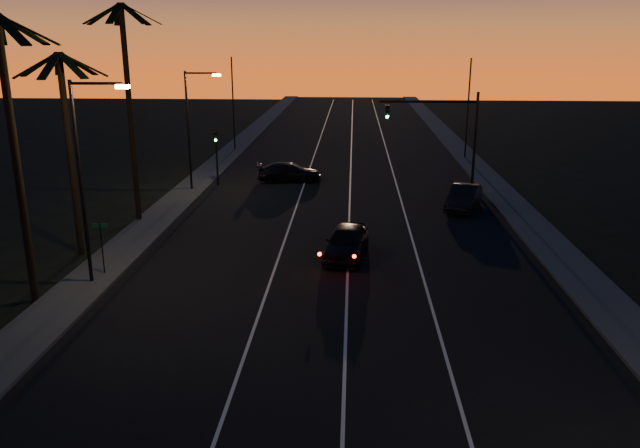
# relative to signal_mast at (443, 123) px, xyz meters

# --- Properties ---
(road) EXTENTS (20.00, 170.00, 0.01)m
(road) POSITION_rel_signal_mast_xyz_m (-7.14, -9.99, -4.78)
(road) COLOR black
(road) RESTS_ON ground
(sidewalk_left) EXTENTS (2.40, 170.00, 0.16)m
(sidewalk_left) POSITION_rel_signal_mast_xyz_m (-18.34, -9.99, -4.70)
(sidewalk_left) COLOR #3B3B38
(sidewalk_left) RESTS_ON ground
(sidewalk_right) EXTENTS (2.40, 170.00, 0.16)m
(sidewalk_right) POSITION_rel_signal_mast_xyz_m (4.06, -9.99, -4.70)
(sidewalk_right) COLOR #3B3B38
(sidewalk_right) RESTS_ON ground
(lane_stripe_left) EXTENTS (0.12, 160.00, 0.01)m
(lane_stripe_left) POSITION_rel_signal_mast_xyz_m (-10.14, -9.99, -4.76)
(lane_stripe_left) COLOR silver
(lane_stripe_left) RESTS_ON road
(lane_stripe_mid) EXTENTS (0.12, 160.00, 0.01)m
(lane_stripe_mid) POSITION_rel_signal_mast_xyz_m (-6.64, -9.99, -4.76)
(lane_stripe_mid) COLOR silver
(lane_stripe_mid) RESTS_ON road
(lane_stripe_right) EXTENTS (0.12, 160.00, 0.01)m
(lane_stripe_right) POSITION_rel_signal_mast_xyz_m (-3.14, -9.99, -4.76)
(lane_stripe_right) COLOR silver
(lane_stripe_right) RESTS_ON road
(palm_near) EXTENTS (4.25, 4.16, 11.53)m
(palm_near) POSITION_rel_signal_mast_xyz_m (-19.74, -21.99, 2.29)
(palm_near) COLOR black
(palm_near) RESTS_ON ground
(palm_mid) EXTENTS (4.25, 4.16, 10.03)m
(palm_mid) POSITION_rel_signal_mast_xyz_m (-20.34, -15.99, 1.47)
(palm_mid) COLOR black
(palm_mid) RESTS_ON ground
(palm_far) EXTENTS (4.25, 4.16, 12.53)m
(palm_far) POSITION_rel_signal_mast_xyz_m (-19.34, -9.99, 2.83)
(palm_far) COLOR black
(palm_far) RESTS_ON ground
(streetlight_left_near) EXTENTS (2.55, 0.26, 9.00)m
(streetlight_left_near) POSITION_rel_signal_mast_xyz_m (-17.84, -19.99, 0.54)
(streetlight_left_near) COLOR black
(streetlight_left_near) RESTS_ON ground
(streetlight_left_far) EXTENTS (2.55, 0.26, 8.50)m
(streetlight_left_far) POSITION_rel_signal_mast_xyz_m (-17.82, -1.99, 0.28)
(streetlight_left_far) COLOR black
(streetlight_left_far) RESTS_ON ground
(street_sign) EXTENTS (0.70, 0.06, 2.60)m
(street_sign) POSITION_rel_signal_mast_xyz_m (-17.94, -18.99, -3.13)
(street_sign) COLOR black
(street_sign) RESTS_ON ground
(signal_mast) EXTENTS (7.10, 0.41, 7.00)m
(signal_mast) POSITION_rel_signal_mast_xyz_m (0.00, 0.00, 0.00)
(signal_mast) COLOR black
(signal_mast) RESTS_ON ground
(signal_post) EXTENTS (0.28, 0.37, 4.20)m
(signal_post) POSITION_rel_signal_mast_xyz_m (-16.64, -0.01, -1.89)
(signal_post) COLOR black
(signal_post) RESTS_ON ground
(far_pole_left) EXTENTS (0.14, 0.14, 9.00)m
(far_pole_left) POSITION_rel_signal_mast_xyz_m (-18.14, 15.01, -0.28)
(far_pole_left) COLOR black
(far_pole_left) RESTS_ON ground
(far_pole_right) EXTENTS (0.14, 0.14, 9.00)m
(far_pole_right) POSITION_rel_signal_mast_xyz_m (3.86, 12.01, -0.28)
(far_pole_right) COLOR black
(far_pole_right) RESTS_ON ground
(lead_car) EXTENTS (2.58, 5.48, 1.61)m
(lead_car) POSITION_rel_signal_mast_xyz_m (-6.73, -15.78, -3.96)
(lead_car) COLOR black
(lead_car) RESTS_ON road
(right_car) EXTENTS (3.14, 4.98, 1.55)m
(right_car) POSITION_rel_signal_mast_xyz_m (0.73, -6.07, -4.00)
(right_car) COLOR black
(right_car) RESTS_ON road
(cross_car) EXTENTS (5.17, 2.60, 1.44)m
(cross_car) POSITION_rel_signal_mast_xyz_m (-11.37, 1.55, -4.05)
(cross_car) COLOR black
(cross_car) RESTS_ON road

